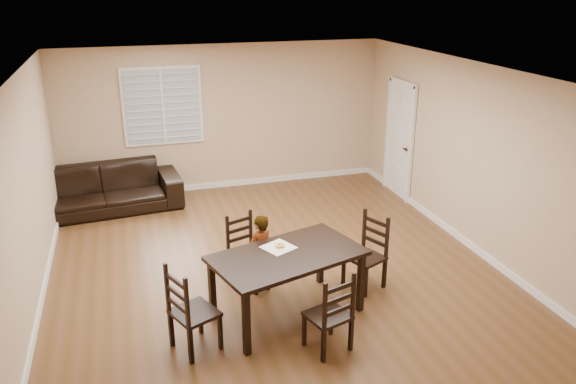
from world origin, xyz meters
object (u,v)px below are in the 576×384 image
object	(u,v)px
chair_right	(371,253)
sofa	(102,190)
chair_far	(335,319)
dining_table	(287,260)
chair_near	(242,249)
child	(260,254)
donut	(280,245)
chair_left	(184,315)

from	to	relation	value
chair_right	sofa	xyz separation A→B (m)	(-3.38, 3.62, -0.06)
chair_far	dining_table	bearing A→B (deg)	-90.60
dining_table	sofa	size ratio (longest dim) A/B	0.73
chair_near	chair_right	xyz separation A→B (m)	(1.56, -0.64, 0.03)
chair_far	child	distance (m)	1.53
chair_near	child	bearing A→B (deg)	-92.64
child	donut	bearing A→B (deg)	81.83
chair_right	sofa	world-z (taller)	chair_right
child	donut	world-z (taller)	child
chair_far	donut	size ratio (longest dim) A/B	8.34
chair_far	sofa	distance (m)	5.43
dining_table	sofa	bearing A→B (deg)	101.34
child	donut	size ratio (longest dim) A/B	9.33
dining_table	sofa	world-z (taller)	dining_table
dining_table	child	bearing A→B (deg)	90.00
dining_table	sofa	distance (m)	4.56
chair_right	donut	size ratio (longest dim) A/B	8.68
chair_near	chair_far	size ratio (longest dim) A/B	0.97
dining_table	chair_far	world-z (taller)	chair_far
chair_near	sofa	distance (m)	3.49
dining_table	donut	size ratio (longest dim) A/B	16.98
chair_left	chair_right	size ratio (longest dim) A/B	1.03
dining_table	chair_left	distance (m)	1.33
child	sofa	size ratio (longest dim) A/B	0.40
chair_right	donut	bearing A→B (deg)	-105.22
chair_right	chair_left	bearing A→B (deg)	-96.60
chair_left	dining_table	bearing A→B (deg)	-96.85
dining_table	chair_left	xyz separation A→B (m)	(-1.25, -0.39, -0.26)
sofa	chair_near	bearing A→B (deg)	-64.01
child	sofa	world-z (taller)	child
dining_table	chair_near	distance (m)	1.12
dining_table	donut	xyz separation A→B (m)	(-0.04, 0.19, 0.11)
chair_left	chair_right	world-z (taller)	chair_left
chair_near	chair_left	distance (m)	1.70
dining_table	donut	world-z (taller)	donut
chair_left	chair_right	distance (m)	2.61
donut	chair_right	bearing A→B (deg)	8.76
donut	chair_left	bearing A→B (deg)	-154.32
chair_far	chair_right	world-z (taller)	chair_right
dining_table	child	size ratio (longest dim) A/B	1.82
donut	sofa	distance (m)	4.38
dining_table	child	distance (m)	0.65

